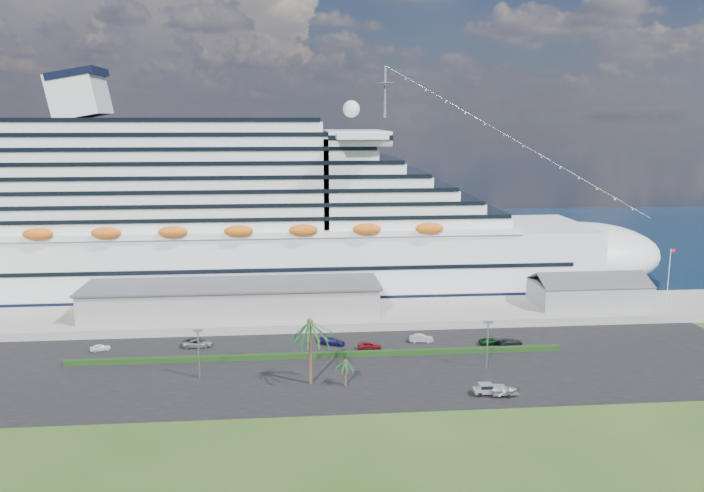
{
  "coord_description": "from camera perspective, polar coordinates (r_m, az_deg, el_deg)",
  "views": [
    {
      "loc": [
        -12.88,
        -99.97,
        42.06
      ],
      "look_at": [
        -0.96,
        30.0,
        17.53
      ],
      "focal_mm": 35.0,
      "sensor_mm": 36.0,
      "label": 1
    }
  ],
  "objects": [
    {
      "name": "parked_car_4",
      "position": [
        127.21,
        1.44,
        -8.26
      ],
      "size": [
        4.33,
        1.81,
        1.46
      ],
      "primitive_type": "imported",
      "rotation": [
        0.0,
        0.0,
        1.55
      ],
      "color": "maroon",
      "rests_on": "asphalt_lot"
    },
    {
      "name": "cruise_ship",
      "position": [
        166.14,
        -8.17,
        1.76
      ],
      "size": [
        191.0,
        38.0,
        54.0
      ],
      "color": "silver",
      "rests_on": "ground"
    },
    {
      "name": "palm_short",
      "position": [
        109.75,
        -0.54,
        -9.83
      ],
      "size": [
        3.53,
        3.53,
        4.56
      ],
      "color": "#47301E",
      "rests_on": "ground"
    },
    {
      "name": "parked_car_3",
      "position": [
        129.58,
        -1.63,
        -7.92
      ],
      "size": [
        5.07,
        3.51,
        1.36
      ],
      "primitive_type": "imported",
      "rotation": [
        0.0,
        0.0,
        1.19
      ],
      "color": "#15154B",
      "rests_on": "asphalt_lot"
    },
    {
      "name": "parked_car_0",
      "position": [
        134.55,
        -20.19,
        -7.92
      ],
      "size": [
        3.85,
        2.56,
        1.22
      ],
      "primitive_type": "imported",
      "rotation": [
        0.0,
        0.0,
        1.92
      ],
      "color": "white",
      "rests_on": "asphalt_lot"
    },
    {
      "name": "parked_car_7",
      "position": [
        132.61,
        13.01,
        -7.77
      ],
      "size": [
        4.87,
        2.43,
        1.36
      ],
      "primitive_type": "imported",
      "rotation": [
        0.0,
        0.0,
        1.69
      ],
      "color": "black",
      "rests_on": "asphalt_lot"
    },
    {
      "name": "port_shed",
      "position": [
        158.81,
        19.09,
        -3.67
      ],
      "size": [
        24.0,
        12.31,
        7.37
      ],
      "color": "gray",
      "rests_on": "wharf"
    },
    {
      "name": "flagpole",
      "position": [
        166.16,
        24.85,
        -2.09
      ],
      "size": [
        1.08,
        0.16,
        12.0
      ],
      "color": "silver",
      "rests_on": "wharf"
    },
    {
      "name": "parked_car_2",
      "position": [
        131.44,
        -12.71,
        -7.89
      ],
      "size": [
        5.49,
        2.67,
        1.5
      ],
      "primitive_type": "imported",
      "rotation": [
        0.0,
        0.0,
        1.6
      ],
      "color": "gray",
      "rests_on": "asphalt_lot"
    },
    {
      "name": "ground",
      "position": [
        109.22,
        1.98,
        -12.01
      ],
      "size": [
        420.0,
        420.0,
        0.0
      ],
      "primitive_type": "plane",
      "color": "#2E4B19",
      "rests_on": "ground"
    },
    {
      "name": "palm_tall",
      "position": [
        109.07,
        -3.51,
        -6.91
      ],
      "size": [
        8.82,
        8.82,
        11.13
      ],
      "color": "#47301E",
      "rests_on": "ground"
    },
    {
      "name": "boat_trailer",
      "position": [
        109.26,
        12.62,
        -11.63
      ],
      "size": [
        5.26,
        3.44,
        1.51
      ],
      "color": "gray",
      "rests_on": "asphalt_lot"
    },
    {
      "name": "lamp_post_left",
      "position": [
        115.04,
        -12.64,
        -8.23
      ],
      "size": [
        1.6,
        0.35,
        8.27
      ],
      "color": "gray",
      "rests_on": "asphalt_lot"
    },
    {
      "name": "asphalt_lot",
      "position": [
        119.35,
        1.31,
        -9.96
      ],
      "size": [
        140.0,
        38.0,
        0.12
      ],
      "primitive_type": "cube",
      "color": "black",
      "rests_on": "ground"
    },
    {
      "name": "parked_car_6",
      "position": [
        132.48,
        11.43,
        -7.75
      ],
      "size": [
        4.61,
        2.59,
        1.22
      ],
      "primitive_type": "imported",
      "rotation": [
        0.0,
        0.0,
        1.71
      ],
      "color": "black",
      "rests_on": "asphalt_lot"
    },
    {
      "name": "parked_car_5",
      "position": [
        131.69,
        5.78,
        -7.64
      ],
      "size": [
        4.63,
        2.06,
        1.48
      ],
      "primitive_type": "imported",
      "rotation": [
        0.0,
        0.0,
        1.46
      ],
      "color": "#A3A5AA",
      "rests_on": "asphalt_lot"
    },
    {
      "name": "parked_car_1",
      "position": [
        132.04,
        -12.83,
        -7.79
      ],
      "size": [
        4.99,
        2.72,
        1.56
      ],
      "primitive_type": "imported",
      "rotation": [
        0.0,
        0.0,
        1.33
      ],
      "color": "black",
      "rests_on": "asphalt_lot"
    },
    {
      "name": "water",
      "position": [
        234.14,
        -2.0,
        0.29
      ],
      "size": [
        420.0,
        160.0,
        0.02
      ],
      "primitive_type": "cube",
      "color": "#0B1A33",
      "rests_on": "ground"
    },
    {
      "name": "pickup_truck",
      "position": [
        109.49,
        11.3,
        -11.55
      ],
      "size": [
        5.01,
        2.0,
        1.76
      ],
      "color": "black",
      "rests_on": "asphalt_lot"
    },
    {
      "name": "hedge",
      "position": [
        123.26,
        -2.7,
        -9.04
      ],
      "size": [
        88.0,
        1.1,
        0.9
      ],
      "primitive_type": "cube",
      "color": "black",
      "rests_on": "asphalt_lot"
    },
    {
      "name": "lamp_post_right",
      "position": [
        118.69,
        11.21,
        -7.58
      ],
      "size": [
        1.6,
        0.35,
        8.27
      ],
      "color": "gray",
      "rests_on": "asphalt_lot"
    },
    {
      "name": "wharf",
      "position": [
        146.46,
        0.01,
        -5.68
      ],
      "size": [
        240.0,
        20.0,
        1.8
      ],
      "primitive_type": "cube",
      "color": "gray",
      "rests_on": "ground"
    },
    {
      "name": "terminal_building",
      "position": [
        145.29,
        -9.88,
        -4.29
      ],
      "size": [
        61.0,
        15.0,
        6.3
      ],
      "color": "gray",
      "rests_on": "wharf"
    }
  ]
}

